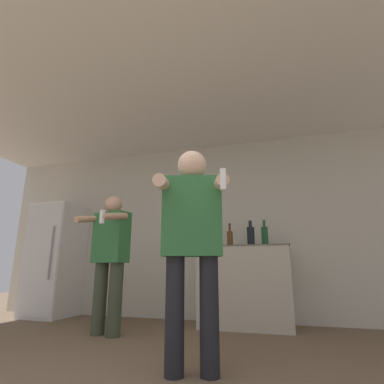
{
  "coord_description": "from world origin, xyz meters",
  "views": [
    {
      "loc": [
        1.01,
        -1.28,
        0.7
      ],
      "look_at": [
        0.39,
        0.85,
        1.27
      ],
      "focal_mm": 28.0,
      "sensor_mm": 36.0,
      "label": 1
    }
  ],
  "objects_px": {
    "bottle_short_whiskey": "(251,235)",
    "bottle_dark_rum": "(265,235)",
    "bottle_brown_liquor": "(230,238)",
    "person_man_side": "(110,255)",
    "refrigerator": "(55,259)",
    "person_woman_foreground": "(192,235)"
  },
  "relations": [
    {
      "from": "bottle_dark_rum",
      "to": "bottle_short_whiskey",
      "type": "distance_m",
      "value": 0.17
    },
    {
      "from": "bottle_short_whiskey",
      "to": "refrigerator",
      "type": "bearing_deg",
      "value": 178.65
    },
    {
      "from": "bottle_dark_rum",
      "to": "person_man_side",
      "type": "xyz_separation_m",
      "value": [
        -1.69,
        -0.83,
        -0.26
      ]
    },
    {
      "from": "bottle_brown_liquor",
      "to": "person_woman_foreground",
      "type": "relative_size",
      "value": 0.19
    },
    {
      "from": "bottle_short_whiskey",
      "to": "person_man_side",
      "type": "distance_m",
      "value": 1.74
    },
    {
      "from": "refrigerator",
      "to": "person_man_side",
      "type": "xyz_separation_m",
      "value": [
        1.5,
        -0.9,
        0.01
      ]
    },
    {
      "from": "bottle_brown_liquor",
      "to": "person_man_side",
      "type": "bearing_deg",
      "value": -146.38
    },
    {
      "from": "bottle_brown_liquor",
      "to": "person_woman_foreground",
      "type": "bearing_deg",
      "value": -89.96
    },
    {
      "from": "bottle_brown_liquor",
      "to": "person_woman_foreground",
      "type": "distance_m",
      "value": 1.77
    },
    {
      "from": "bottle_brown_liquor",
      "to": "refrigerator",
      "type": "bearing_deg",
      "value": 178.52
    },
    {
      "from": "refrigerator",
      "to": "bottle_short_whiskey",
      "type": "height_order",
      "value": "refrigerator"
    },
    {
      "from": "bottle_brown_liquor",
      "to": "person_man_side",
      "type": "relative_size",
      "value": 0.2
    },
    {
      "from": "person_woman_foreground",
      "to": "person_man_side",
      "type": "height_order",
      "value": "person_woman_foreground"
    },
    {
      "from": "bottle_dark_rum",
      "to": "bottle_brown_liquor",
      "type": "xyz_separation_m",
      "value": [
        -0.44,
        0.0,
        -0.02
      ]
    },
    {
      "from": "bottle_dark_rum",
      "to": "bottle_short_whiskey",
      "type": "relative_size",
      "value": 0.99
    },
    {
      "from": "bottle_dark_rum",
      "to": "person_man_side",
      "type": "distance_m",
      "value": 1.9
    },
    {
      "from": "refrigerator",
      "to": "bottle_dark_rum",
      "type": "distance_m",
      "value": 3.19
    },
    {
      "from": "bottle_dark_rum",
      "to": "person_woman_foreground",
      "type": "distance_m",
      "value": 1.83
    },
    {
      "from": "bottle_short_whiskey",
      "to": "bottle_dark_rum",
      "type": "bearing_deg",
      "value": 0.0
    },
    {
      "from": "bottle_brown_liquor",
      "to": "person_woman_foreground",
      "type": "height_order",
      "value": "person_woman_foreground"
    },
    {
      "from": "refrigerator",
      "to": "bottle_dark_rum",
      "type": "bearing_deg",
      "value": -1.28
    },
    {
      "from": "bottle_brown_liquor",
      "to": "person_man_side",
      "type": "distance_m",
      "value": 1.51
    }
  ]
}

